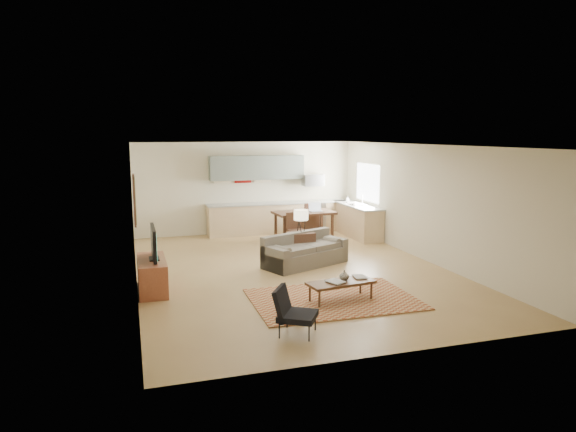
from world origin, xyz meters
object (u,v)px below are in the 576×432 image
object	(u,v)px
console_table	(301,247)
tv_credenza	(152,275)
sofa	(305,250)
dining_table	(304,226)
coffee_table	(341,291)
armchair	(298,311)

from	to	relation	value
console_table	tv_credenza	bearing A→B (deg)	-162.32
sofa	console_table	world-z (taller)	sofa
dining_table	sofa	bearing A→B (deg)	-112.11
coffee_table	console_table	world-z (taller)	console_table
console_table	dining_table	size ratio (longest dim) A/B	0.42
armchair	console_table	bearing A→B (deg)	12.54
tv_credenza	console_table	world-z (taller)	console_table
tv_credenza	dining_table	world-z (taller)	dining_table
sofa	coffee_table	world-z (taller)	sofa
armchair	tv_credenza	bearing A→B (deg)	66.52
sofa	console_table	distance (m)	0.36
console_table	sofa	bearing A→B (deg)	-95.55
dining_table	armchair	bearing A→B (deg)	-113.67
sofa	dining_table	bearing A→B (deg)	48.82
coffee_table	tv_credenza	bearing A→B (deg)	144.69
sofa	coffee_table	distance (m)	2.58
sofa	tv_credenza	bearing A→B (deg)	172.66
tv_credenza	sofa	bearing A→B (deg)	15.64
armchair	dining_table	distance (m)	6.69
coffee_table	dining_table	xyz separation A→B (m)	(1.05, 5.08, 0.23)
coffee_table	tv_credenza	size ratio (longest dim) A/B	0.91
tv_credenza	dining_table	xyz separation A→B (m)	(4.22, 3.47, 0.10)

